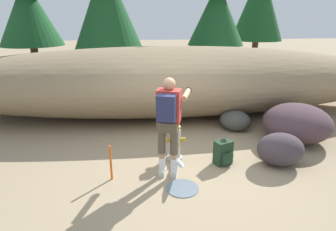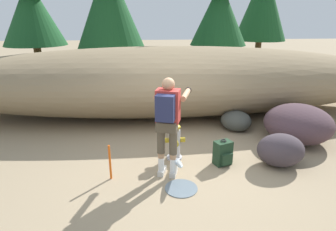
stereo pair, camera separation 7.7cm
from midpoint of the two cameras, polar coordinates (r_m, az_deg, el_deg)
ground_plane at (r=5.12m, az=2.27°, el=-10.49°), size 56.00×56.00×0.04m
dirt_embankment at (r=7.63m, az=-0.82°, el=7.00°), size 12.83×3.20×1.78m
fire_hydrant at (r=5.24m, az=0.94°, el=-5.35°), size 0.39×0.34×0.73m
hydrant_water_jet at (r=4.72m, az=1.90°, el=-10.64°), size 0.51×1.11×0.42m
utility_worker at (r=4.47m, az=-0.33°, el=0.01°), size 0.68×1.04×1.64m
spare_backpack at (r=5.20m, az=10.59°, el=-7.35°), size 0.35×0.35×0.47m
boulder_large at (r=6.55m, az=24.12°, el=-1.35°), size 1.58×1.56×0.79m
boulder_mid at (r=5.43m, az=21.22°, el=-6.34°), size 0.87×0.71×0.59m
boulder_small at (r=6.76m, az=12.96°, el=-0.95°), size 0.92×0.90×0.47m
pine_tree_far_left at (r=11.59m, az=-26.67°, el=20.01°), size 2.18×2.18×5.21m
pine_tree_center at (r=10.72m, az=9.66°, el=21.57°), size 1.99×1.99×5.06m
survey_stake at (r=4.72m, az=-11.86°, el=-9.25°), size 0.04×0.04×0.60m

